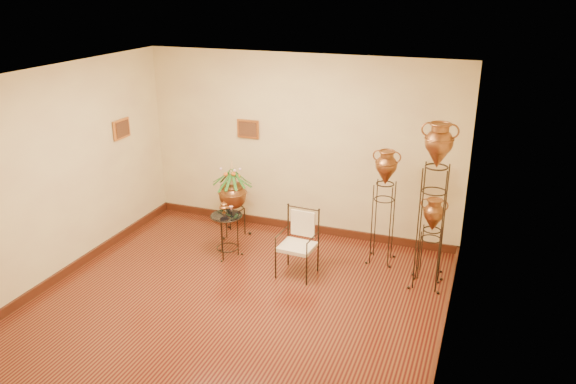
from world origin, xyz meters
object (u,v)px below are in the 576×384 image
(amphora_tall, at_px, (433,205))
(armchair, at_px, (297,244))
(planter_urn, at_px, (233,192))
(side_table, at_px, (227,235))
(amphora_mid, at_px, (384,206))

(amphora_tall, distance_m, armchair, 1.84)
(amphora_tall, xyz_separation_m, armchair, (-1.68, -0.34, -0.67))
(planter_urn, height_order, side_table, planter_urn)
(amphora_tall, relative_size, amphora_mid, 1.33)
(armchair, distance_m, side_table, 1.16)
(amphora_tall, xyz_separation_m, planter_urn, (-3.06, 0.56, -0.42))
(amphora_mid, distance_m, planter_urn, 2.37)
(planter_urn, bearing_deg, amphora_tall, -10.33)
(amphora_tall, bearing_deg, armchair, -168.48)
(armchair, xyz_separation_m, side_table, (-1.14, 0.18, -0.12))
(amphora_mid, distance_m, armchair, 1.33)
(amphora_mid, height_order, planter_urn, amphora_mid)
(planter_urn, bearing_deg, armchair, -33.13)
(amphora_mid, bearing_deg, amphora_tall, -33.72)
(amphora_tall, height_order, planter_urn, amphora_tall)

